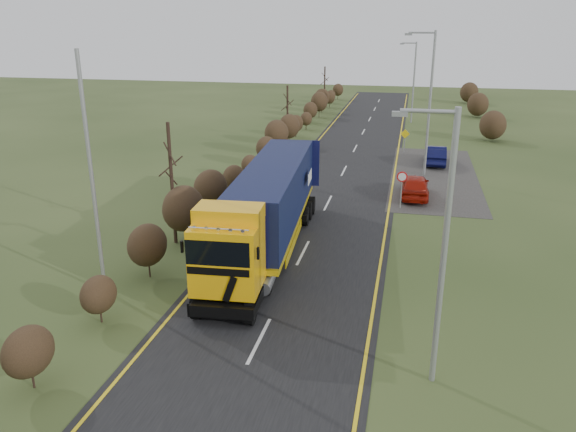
% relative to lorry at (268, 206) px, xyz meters
% --- Properties ---
extents(ground, '(160.00, 160.00, 0.00)m').
position_rel_lorry_xyz_m(ground, '(1.65, -3.80, -2.35)').
color(ground, '#2D3F1B').
rests_on(ground, ground).
extents(road, '(8.00, 120.00, 0.02)m').
position_rel_lorry_xyz_m(road, '(1.65, 6.20, -2.34)').
color(road, black).
rests_on(road, ground).
extents(layby, '(6.00, 18.00, 0.02)m').
position_rel_lorry_xyz_m(layby, '(8.15, 16.20, -2.33)').
color(layby, '#2F2D2A').
rests_on(layby, ground).
extents(lane_markings, '(7.52, 116.00, 0.01)m').
position_rel_lorry_xyz_m(lane_markings, '(1.65, 5.89, -2.32)').
color(lane_markings, yellow).
rests_on(lane_markings, road).
extents(hedgerow, '(2.24, 102.04, 6.05)m').
position_rel_lorry_xyz_m(hedgerow, '(-4.35, 4.09, -0.73)').
color(hedgerow, '#302115').
rests_on(hedgerow, ground).
extents(lorry, '(3.30, 14.98, 4.14)m').
position_rel_lorry_xyz_m(lorry, '(0.00, 0.00, 0.00)').
color(lorry, black).
rests_on(lorry, ground).
extents(car_red_hatchback, '(1.80, 4.33, 1.47)m').
position_rel_lorry_xyz_m(car_red_hatchback, '(6.77, 10.62, -1.61)').
color(car_red_hatchback, '#9D1407').
rests_on(car_red_hatchback, ground).
extents(car_blue_sedan, '(1.58, 4.36, 1.43)m').
position_rel_lorry_xyz_m(car_blue_sedan, '(8.32, 19.91, -1.63)').
color(car_blue_sedan, '#090B33').
rests_on(car_blue_sedan, ground).
extents(streetlight_near, '(1.79, 0.18, 8.38)m').
position_rel_lorry_xyz_m(streetlight_near, '(7.35, -8.82, 2.25)').
color(streetlight_near, '#929598').
rests_on(streetlight_near, ground).
extents(streetlight_mid, '(2.11, 0.20, 9.96)m').
position_rel_lorry_xyz_m(streetlight_mid, '(7.31, 16.35, 3.17)').
color(streetlight_mid, '#929598').
rests_on(streetlight_mid, ground).
extents(streetlight_far, '(1.82, 0.18, 8.51)m').
position_rel_lorry_xyz_m(streetlight_far, '(6.15, 38.93, 2.33)').
color(streetlight_far, '#929598').
rests_on(streetlight_far, ground).
extents(left_pole, '(0.16, 0.16, 9.59)m').
position_rel_lorry_xyz_m(left_pole, '(-5.55, -5.48, 2.45)').
color(left_pole, '#929598').
rests_on(left_pole, ground).
extents(speed_sign, '(0.62, 0.10, 2.25)m').
position_rel_lorry_xyz_m(speed_sign, '(5.99, 8.17, -0.78)').
color(speed_sign, '#929598').
rests_on(speed_sign, ground).
extents(warning_board, '(0.77, 0.11, 2.01)m').
position_rel_lorry_xyz_m(warning_board, '(5.85, 23.37, -1.11)').
color(warning_board, '#929598').
rests_on(warning_board, ground).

